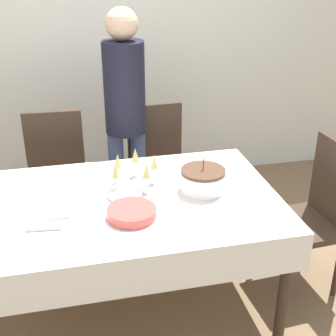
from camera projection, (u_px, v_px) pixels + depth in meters
The scene contains 14 objects.
ground_plane at pixel (129, 307), 2.81m from camera, with size 12.00×12.00×0.00m, color brown.
wall_back at pixel (91, 30), 3.74m from camera, with size 8.00×0.05×2.70m.
dining_table at pixel (125, 216), 2.53m from camera, with size 1.66×1.04×0.74m.
dining_chair_far_left at pixel (57, 175), 3.25m from camera, with size 0.44×0.44×0.94m.
dining_chair_far_right at pixel (159, 165), 3.40m from camera, with size 0.44×0.44×0.94m.
dining_chair_right_end at pixel (314, 211), 2.82m from camera, with size 0.45×0.45×0.94m.
birthday_cake at pixel (203, 180), 2.57m from camera, with size 0.25×0.25×0.20m.
champagne_tray at pixel (134, 173), 2.61m from camera, with size 0.34×0.34×0.18m.
plate_stack_main at pixel (132, 213), 2.32m from camera, with size 0.25×0.25×0.05m.
plate_stack_dessert at pixel (125, 193), 2.53m from camera, with size 0.19×0.19×0.03m.
cake_knife at pixel (234, 205), 2.43m from camera, with size 0.30×0.04×0.00m.
fork_pile at pixel (45, 226), 2.24m from camera, with size 0.18×0.08×0.02m.
napkin_pile at pixel (54, 212), 2.37m from camera, with size 0.15×0.15×0.01m.
person_standing at pixel (125, 105), 3.19m from camera, with size 0.28×0.28×1.62m.
Camera 1 is at (-0.25, -2.17, 1.96)m, focal length 50.00 mm.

